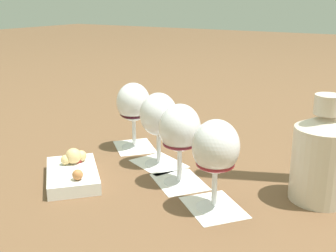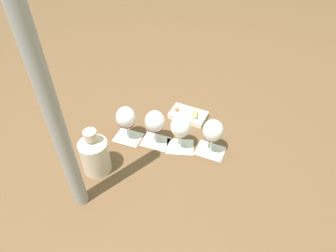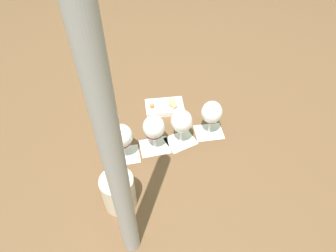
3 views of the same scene
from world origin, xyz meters
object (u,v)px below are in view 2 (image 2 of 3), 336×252
at_px(wine_glass_2, 181,128).
at_px(wine_glass_3, 213,132).
at_px(wine_glass_1, 155,123).
at_px(snack_dish, 189,115).
at_px(umbrella_pole, 51,109).
at_px(ceramic_vase, 95,153).
at_px(wine_glass_0, 126,119).

xyz_separation_m(wine_glass_2, wine_glass_3, (0.12, -0.06, 0.00)).
distance_m(wine_glass_1, snack_dish, 0.24).
distance_m(wine_glass_3, umbrella_pole, 0.64).
height_order(wine_glass_3, umbrella_pole, umbrella_pole).
xyz_separation_m(wine_glass_1, wine_glass_2, (0.09, -0.06, -0.00)).
bearing_deg(snack_dish, umbrella_pole, -150.15).
bearing_deg(ceramic_vase, wine_glass_2, 1.46).
xyz_separation_m(wine_glass_3, ceramic_vase, (-0.47, 0.05, -0.02)).
bearing_deg(umbrella_pole, wine_glass_2, 17.91).
height_order(wine_glass_0, wine_glass_1, same).
distance_m(wine_glass_1, umbrella_pole, 0.51).
bearing_deg(wine_glass_1, wine_glass_3, -31.51).
relative_size(wine_glass_1, ceramic_vase, 0.81).
height_order(snack_dish, umbrella_pole, umbrella_pole).
relative_size(wine_glass_2, ceramic_vase, 0.81).
relative_size(wine_glass_0, wine_glass_2, 1.00).
bearing_deg(snack_dish, ceramic_vase, -158.79).
bearing_deg(wine_glass_0, wine_glass_1, -30.15).
bearing_deg(wine_glass_2, wine_glass_3, -28.80).
bearing_deg(snack_dish, wine_glass_2, -122.01).
xyz_separation_m(wine_glass_3, umbrella_pole, (-0.55, -0.08, 0.32)).
bearing_deg(ceramic_vase, wine_glass_1, 15.32).
height_order(wine_glass_1, snack_dish, wine_glass_1).
bearing_deg(wine_glass_3, wine_glass_2, 151.20).
relative_size(wine_glass_3, ceramic_vase, 0.81).
height_order(wine_glass_1, ceramic_vase, ceramic_vase).
height_order(wine_glass_1, wine_glass_3, same).
bearing_deg(umbrella_pole, wine_glass_1, 30.68).
height_order(wine_glass_1, wine_glass_2, same).
bearing_deg(wine_glass_1, snack_dish, 28.38).
distance_m(wine_glass_0, umbrella_pole, 0.48).
distance_m(wine_glass_0, snack_dish, 0.32).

